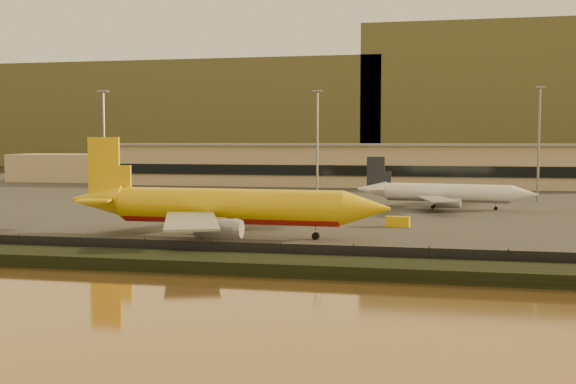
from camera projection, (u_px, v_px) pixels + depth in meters
name	position (u px, v px, depth m)	size (l,w,h in m)	color
ground	(288.00, 248.00, 92.42)	(900.00, 900.00, 0.00)	black
embankment	(254.00, 264.00, 75.79)	(320.00, 7.00, 1.40)	black
tarmac	(365.00, 194.00, 185.07)	(320.00, 220.00, 0.20)	#2D2D2D
perimeter_fence	(263.00, 253.00, 79.65)	(300.00, 0.05, 2.20)	black
terminal_building	(328.00, 165.00, 217.46)	(202.00, 25.00, 12.60)	tan
apron_light_masts	(424.00, 132.00, 161.32)	(152.20, 12.20, 25.40)	slate
distant_hills	(374.00, 111.00, 426.13)	(470.00, 160.00, 70.00)	olive
dhl_cargo_jet	(224.00, 207.00, 101.22)	(46.78, 45.90, 14.00)	#E0B60B
white_narrowbody_jet	(444.00, 193.00, 143.27)	(35.42, 34.21, 10.19)	white
gse_vehicle_yellow	(398.00, 222.00, 112.78)	(3.67, 1.65, 1.65)	#E0B60B
gse_vehicle_white	(196.00, 209.00, 134.23)	(3.63, 1.63, 1.63)	white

